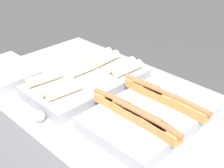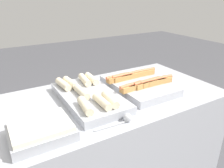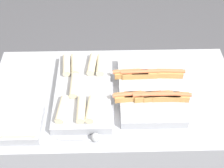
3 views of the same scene
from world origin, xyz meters
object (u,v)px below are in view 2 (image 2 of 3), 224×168
at_px(tray_wraps, 88,96).
at_px(serving_spoon_far, 78,81).
at_px(serving_spoon_near, 125,119).
at_px(tray_hotdogs, 139,84).
at_px(tray_side_front, 41,131).

relative_size(tray_wraps, serving_spoon_far, 2.86).
distance_m(serving_spoon_near, serving_spoon_far, 0.62).
bearing_deg(tray_wraps, serving_spoon_far, 80.10).
bearing_deg(serving_spoon_far, tray_hotdogs, -44.37).
height_order(tray_hotdogs, serving_spoon_far, tray_hotdogs).
xyz_separation_m(tray_side_front, serving_spoon_far, (0.39, 0.53, -0.02)).
distance_m(tray_hotdogs, serving_spoon_near, 0.44).
bearing_deg(serving_spoon_far, tray_wraps, -99.90).
xyz_separation_m(serving_spoon_near, serving_spoon_far, (-0.01, 0.62, 0.00)).
bearing_deg(tray_wraps, tray_side_front, -146.25).
distance_m(tray_wraps, serving_spoon_far, 0.31).
bearing_deg(tray_hotdogs, tray_wraps, 178.48).
height_order(tray_hotdogs, serving_spoon_near, tray_hotdogs).
bearing_deg(serving_spoon_near, serving_spoon_far, 90.56).
bearing_deg(tray_side_front, serving_spoon_far, 53.47).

